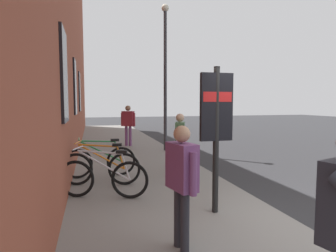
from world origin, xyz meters
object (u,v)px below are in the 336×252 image
(bicycle_leaning_wall, at_px, (101,168))
(pedestrian_near_bus, at_px, (128,121))
(bicycle_mid_rack, at_px, (100,161))
(street_lamp, at_px, (165,66))
(transit_info_sign, at_px, (216,116))
(pedestrian_by_facade, at_px, (182,175))
(bicycle_by_door, at_px, (103,178))
(pedestrian_crossing_street, at_px, (180,138))

(bicycle_leaning_wall, bearing_deg, pedestrian_near_bus, -13.32)
(bicycle_mid_rack, distance_m, street_lamp, 5.08)
(bicycle_mid_rack, height_order, transit_info_sign, transit_info_sign)
(transit_info_sign, relative_size, pedestrian_by_facade, 1.55)
(bicycle_leaning_wall, distance_m, transit_info_sign, 3.00)
(pedestrian_by_facade, bearing_deg, bicycle_by_door, 21.36)
(pedestrian_by_facade, height_order, street_lamp, street_lamp)
(street_lamp, bearing_deg, pedestrian_by_facade, 166.73)
(bicycle_mid_rack, xyz_separation_m, pedestrian_by_facade, (-3.79, -0.86, 0.55))
(pedestrian_near_bus, relative_size, street_lamp, 0.31)
(bicycle_mid_rack, height_order, pedestrian_crossing_street, pedestrian_crossing_street)
(bicycle_by_door, height_order, street_lamp, street_lamp)
(pedestrian_near_bus, bearing_deg, bicycle_leaning_wall, 166.68)
(transit_info_sign, relative_size, pedestrian_crossing_street, 1.54)
(bicycle_by_door, bearing_deg, bicycle_mid_rack, 0.23)
(pedestrian_near_bus, height_order, pedestrian_by_facade, pedestrian_near_bus)
(pedestrian_crossing_street, xyz_separation_m, street_lamp, (3.73, -0.61, 2.27))
(bicycle_by_door, xyz_separation_m, pedestrian_crossing_street, (1.22, -1.93, 0.56))
(pedestrian_by_facade, bearing_deg, pedestrian_near_bus, -3.01)
(pedestrian_crossing_street, height_order, street_lamp, street_lamp)
(bicycle_by_door, xyz_separation_m, pedestrian_by_facade, (-2.19, -0.86, 0.55))
(bicycle_by_door, relative_size, pedestrian_crossing_street, 1.08)
(bicycle_mid_rack, relative_size, transit_info_sign, 0.74)
(pedestrian_near_bus, distance_m, street_lamp, 2.93)
(pedestrian_by_facade, bearing_deg, bicycle_leaning_wall, 15.84)
(bicycle_mid_rack, bearing_deg, transit_info_sign, -147.69)
(transit_info_sign, xyz_separation_m, pedestrian_crossing_street, (2.43, -0.16, -0.65))
(bicycle_by_door, distance_m, bicycle_leaning_wall, 0.88)
(bicycle_mid_rack, height_order, street_lamp, street_lamp)
(bicycle_by_door, height_order, bicycle_mid_rack, same)
(bicycle_mid_rack, relative_size, pedestrian_near_bus, 1.03)
(transit_info_sign, height_order, street_lamp, street_lamp)
(bicycle_leaning_wall, bearing_deg, bicycle_by_door, -179.13)
(bicycle_mid_rack, xyz_separation_m, pedestrian_crossing_street, (-0.38, -1.94, 0.56))
(pedestrian_near_bus, height_order, street_lamp, street_lamp)
(bicycle_by_door, relative_size, pedestrian_near_bus, 0.98)
(bicycle_mid_rack, relative_size, pedestrian_crossing_street, 1.14)
(bicycle_by_door, xyz_separation_m, bicycle_mid_rack, (1.60, 0.01, 0.00))
(pedestrian_by_facade, bearing_deg, street_lamp, -13.27)
(bicycle_leaning_wall, bearing_deg, street_lamp, -32.08)
(pedestrian_by_facade, relative_size, pedestrian_crossing_street, 0.99)
(pedestrian_near_bus, bearing_deg, pedestrian_by_facade, 176.99)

